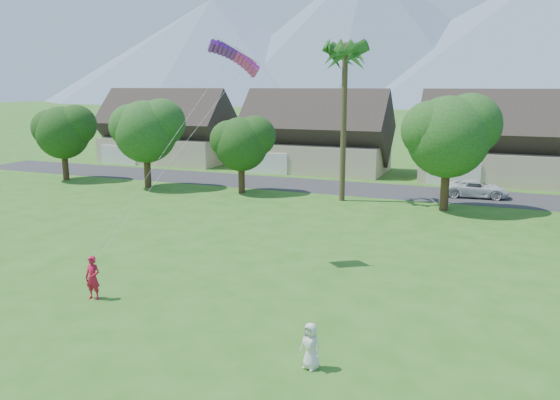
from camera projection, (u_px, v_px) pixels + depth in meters
The scene contains 10 objects.
ground at pixel (165, 374), 17.61m from camera, with size 500.00×500.00×0.00m, color #2D6019.
street at pixel (380, 190), 48.50m from camera, with size 90.00×7.00×0.01m, color #2D2D30.
kite_flyer at pixel (93, 278), 23.63m from camera, with size 0.70×0.46×1.93m, color #BB1531.
watcher at pixel (311, 346), 17.81m from camera, with size 0.77×0.50×1.58m, color silver.
parked_car at pixel (477, 189), 45.42m from camera, with size 2.36×5.13×1.43m, color silver.
mountain_ridge at pixel (509, 40), 244.07m from camera, with size 540.00×240.00×70.00m.
houses_row at pixel (404, 142), 55.78m from camera, with size 72.75×8.19×8.86m.
tree_row at pixel (352, 141), 42.38m from camera, with size 62.27×6.67×8.45m.
fan_palm at pixel (345, 50), 41.80m from camera, with size 3.00×3.00×13.80m.
parafoil_kite at pixel (236, 55), 26.95m from camera, with size 2.95×1.48×0.50m.
Camera 1 is at (9.43, -13.54, 9.12)m, focal length 35.00 mm.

